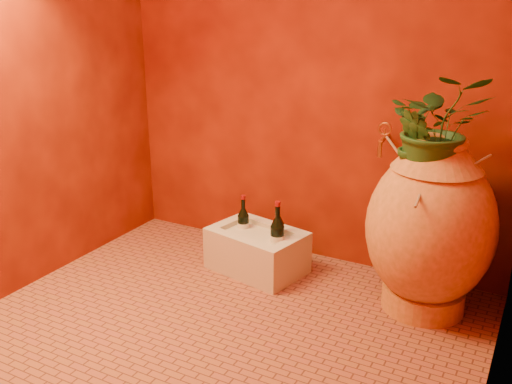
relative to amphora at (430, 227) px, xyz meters
The scene contains 11 objects.
floor 1.17m from the amphora, 142.60° to the right, with size 2.50×2.50×0.00m, color brown.
wall_back 1.20m from the amphora, 157.62° to the left, with size 2.50×0.02×2.50m, color #500F04.
wall_left 2.33m from the amphora, 162.80° to the right, with size 0.02×2.00×2.50m, color #500F04.
amphora is the anchor object (origin of this frame).
stone_basin 1.06m from the amphora, behind, with size 0.62×0.49×0.26m.
wine_bottle_a 0.87m from the amphora, behind, with size 0.09×0.09×0.35m.
wine_bottle_b 0.91m from the amphora, behind, with size 0.08×0.08×0.32m.
wine_bottle_c 1.16m from the amphora, behind, with size 0.07×0.07×0.30m.
wall_tap 0.58m from the amphora, 143.78° to the left, with size 0.08×0.17×0.18m.
plant_main 0.53m from the amphora, 133.87° to the right, with size 0.48×0.41×0.53m, color #1C4418.
plant_side 0.45m from the amphora, 147.42° to the right, with size 0.21×0.17×0.38m, color #1C4418.
Camera 1 is at (1.35, -2.19, 1.61)m, focal length 40.00 mm.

